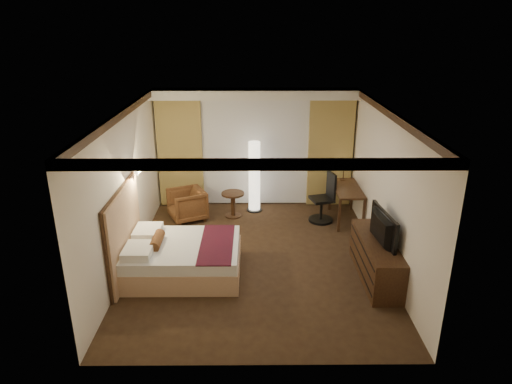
{
  "coord_description": "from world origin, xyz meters",
  "views": [
    {
      "loc": [
        -0.05,
        -7.36,
        4.09
      ],
      "look_at": [
        0.0,
        0.4,
        1.15
      ],
      "focal_mm": 32.0,
      "sensor_mm": 36.0,
      "label": 1
    }
  ],
  "objects_px": {
    "dresser": "(376,259)",
    "television": "(378,224)",
    "side_table": "(233,205)",
    "floor_lamp": "(254,177)",
    "armchair": "(187,203)",
    "bed": "(184,258)",
    "office_chair": "(322,197)",
    "desk": "(346,204)"
  },
  "relations": [
    {
      "from": "floor_lamp",
      "to": "dresser",
      "type": "relative_size",
      "value": 0.92
    },
    {
      "from": "floor_lamp",
      "to": "office_chair",
      "type": "height_order",
      "value": "floor_lamp"
    },
    {
      "from": "office_chair",
      "to": "floor_lamp",
      "type": "bearing_deg",
      "value": 142.78
    },
    {
      "from": "armchair",
      "to": "dresser",
      "type": "height_order",
      "value": "armchair"
    },
    {
      "from": "bed",
      "to": "side_table",
      "type": "xyz_separation_m",
      "value": [
        0.74,
        2.42,
        -0.0
      ]
    },
    {
      "from": "dresser",
      "to": "armchair",
      "type": "bearing_deg",
      "value": 145.11
    },
    {
      "from": "side_table",
      "to": "floor_lamp",
      "type": "bearing_deg",
      "value": 34.59
    },
    {
      "from": "bed",
      "to": "dresser",
      "type": "bearing_deg",
      "value": -2.83
    },
    {
      "from": "bed",
      "to": "desk",
      "type": "xyz_separation_m",
      "value": [
        3.19,
        2.2,
        0.1
      ]
    },
    {
      "from": "armchair",
      "to": "floor_lamp",
      "type": "bearing_deg",
      "value": 82.94
    },
    {
      "from": "desk",
      "to": "floor_lamp",
      "type": "bearing_deg",
      "value": 164.71
    },
    {
      "from": "office_chair",
      "to": "dresser",
      "type": "height_order",
      "value": "office_chair"
    },
    {
      "from": "dresser",
      "to": "television",
      "type": "height_order",
      "value": "television"
    },
    {
      "from": "bed",
      "to": "television",
      "type": "xyz_separation_m",
      "value": [
        3.21,
        -0.16,
        0.71
      ]
    },
    {
      "from": "desk",
      "to": "television",
      "type": "height_order",
      "value": "television"
    },
    {
      "from": "floor_lamp",
      "to": "office_chair",
      "type": "distance_m",
      "value": 1.58
    },
    {
      "from": "dresser",
      "to": "television",
      "type": "xyz_separation_m",
      "value": [
        -0.03,
        0.0,
        0.64
      ]
    },
    {
      "from": "office_chair",
      "to": "television",
      "type": "bearing_deg",
      "value": -91.35
    },
    {
      "from": "armchair",
      "to": "television",
      "type": "xyz_separation_m",
      "value": [
        3.46,
        -2.43,
        0.62
      ]
    },
    {
      "from": "armchair",
      "to": "desk",
      "type": "xyz_separation_m",
      "value": [
        3.44,
        -0.07,
        0.0
      ]
    },
    {
      "from": "desk",
      "to": "office_chair",
      "type": "xyz_separation_m",
      "value": [
        -0.54,
        -0.05,
        0.17
      ]
    },
    {
      "from": "armchair",
      "to": "dresser",
      "type": "xyz_separation_m",
      "value": [
        3.49,
        -2.43,
        -0.03
      ]
    },
    {
      "from": "side_table",
      "to": "floor_lamp",
      "type": "height_order",
      "value": "floor_lamp"
    },
    {
      "from": "side_table",
      "to": "office_chair",
      "type": "bearing_deg",
      "value": -7.91
    },
    {
      "from": "bed",
      "to": "armchair",
      "type": "distance_m",
      "value": 2.29
    },
    {
      "from": "bed",
      "to": "office_chair",
      "type": "xyz_separation_m",
      "value": [
        2.65,
        2.15,
        0.27
      ]
    },
    {
      "from": "dresser",
      "to": "side_table",
      "type": "bearing_deg",
      "value": 134.05
    },
    {
      "from": "desk",
      "to": "side_table",
      "type": "bearing_deg",
      "value": 174.97
    },
    {
      "from": "bed",
      "to": "dresser",
      "type": "xyz_separation_m",
      "value": [
        3.24,
        -0.16,
        0.06
      ]
    },
    {
      "from": "side_table",
      "to": "floor_lamp",
      "type": "distance_m",
      "value": 0.78
    },
    {
      "from": "armchair",
      "to": "television",
      "type": "bearing_deg",
      "value": 29.89
    },
    {
      "from": "side_table",
      "to": "television",
      "type": "xyz_separation_m",
      "value": [
        2.47,
        -2.58,
        0.71
      ]
    },
    {
      "from": "floor_lamp",
      "to": "dresser",
      "type": "xyz_separation_m",
      "value": [
        2.02,
        -2.9,
        -0.47
      ]
    },
    {
      "from": "armchair",
      "to": "side_table",
      "type": "relative_size",
      "value": 1.34
    },
    {
      "from": "dresser",
      "to": "floor_lamp",
      "type": "bearing_deg",
      "value": 124.87
    },
    {
      "from": "side_table",
      "to": "television",
      "type": "distance_m",
      "value": 3.64
    },
    {
      "from": "side_table",
      "to": "television",
      "type": "bearing_deg",
      "value": -46.3
    },
    {
      "from": "armchair",
      "to": "office_chair",
      "type": "relative_size",
      "value": 0.68
    },
    {
      "from": "side_table",
      "to": "desk",
      "type": "bearing_deg",
      "value": -5.03
    },
    {
      "from": "office_chair",
      "to": "bed",
      "type": "bearing_deg",
      "value": -155.8
    },
    {
      "from": "side_table",
      "to": "television",
      "type": "relative_size",
      "value": 0.53
    },
    {
      "from": "armchair",
      "to": "desk",
      "type": "relative_size",
      "value": 0.59
    }
  ]
}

